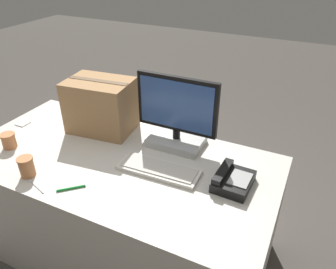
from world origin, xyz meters
The scene contains 11 objects.
ground_plane centered at (0.00, 0.00, 0.00)m, with size 12.00×12.00×0.00m, color #47423D.
office_desk centered at (0.00, 0.00, 0.37)m, with size 1.80×0.90×0.73m.
monitor centered at (0.24, 0.29, 0.90)m, with size 0.49×0.22×0.43m.
keyboard centered at (0.27, 0.00, 0.75)m, with size 0.45×0.17×0.03m.
desk_phone centered at (0.65, 0.06, 0.76)m, with size 0.18×0.23×0.08m.
paper_cup_left centered at (-0.64, -0.17, 0.78)m, with size 0.09×0.09×0.09m.
paper_cup_right centered at (-0.33, -0.33, 0.79)m, with size 0.08×0.08×0.11m.
spoon centered at (-0.25, -0.37, 0.73)m, with size 0.15×0.06×0.00m.
cardboard_box centered at (-0.27, 0.25, 0.90)m, with size 0.43×0.32×0.34m.
pen_marker centered at (-0.06, -0.32, 0.74)m, with size 0.11×0.10×0.01m.
sticky_note_pad centered at (-0.80, 0.07, 0.73)m, with size 0.07×0.07×0.01m.
Camera 1 is at (0.93, -1.24, 1.80)m, focal length 35.00 mm.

